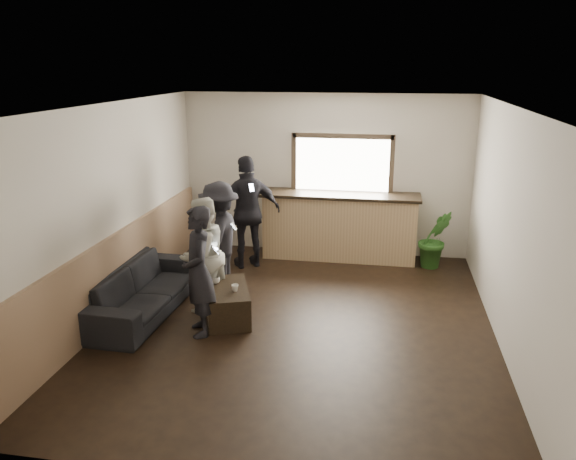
% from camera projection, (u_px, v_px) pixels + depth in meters
% --- Properties ---
extents(ground, '(5.00, 6.00, 0.01)m').
position_uv_depth(ground, '(298.00, 323.00, 7.39)').
color(ground, black).
extents(room_shell, '(5.01, 6.01, 2.80)m').
position_uv_depth(room_shell, '(241.00, 212.00, 7.09)').
color(room_shell, silver).
rests_on(room_shell, ground).
extents(bar_counter, '(2.70, 0.68, 2.13)m').
position_uv_depth(bar_counter, '(339.00, 222.00, 9.70)').
color(bar_counter, tan).
rests_on(bar_counter, ground).
extents(sofa, '(0.96, 2.28, 0.66)m').
position_uv_depth(sofa, '(142.00, 289.00, 7.62)').
color(sofa, black).
rests_on(sofa, ground).
extents(coffee_table, '(0.83, 1.09, 0.43)m').
position_uv_depth(coffee_table, '(228.00, 303.00, 7.47)').
color(coffee_table, black).
rests_on(coffee_table, ground).
extents(cup_a, '(0.13, 0.13, 0.09)m').
position_uv_depth(cup_a, '(216.00, 280.00, 7.55)').
color(cup_a, silver).
rests_on(cup_a, coffee_table).
extents(cup_b, '(0.12, 0.12, 0.09)m').
position_uv_depth(cup_b, '(235.00, 288.00, 7.29)').
color(cup_b, silver).
rests_on(cup_b, coffee_table).
extents(potted_plant, '(0.64, 0.57, 0.98)m').
position_uv_depth(potted_plant, '(435.00, 239.00, 9.26)').
color(potted_plant, '#2D6623').
rests_on(potted_plant, ground).
extents(person_a, '(0.62, 0.71, 1.65)m').
position_uv_depth(person_a, '(198.00, 272.00, 6.89)').
color(person_a, black).
rests_on(person_a, ground).
extents(person_b, '(0.86, 0.94, 1.58)m').
position_uv_depth(person_b, '(203.00, 255.00, 7.59)').
color(person_b, '#B7B5A5').
rests_on(person_b, ground).
extents(person_c, '(0.64, 1.08, 1.64)m').
position_uv_depth(person_c, '(220.00, 237.00, 8.28)').
color(person_c, black).
rests_on(person_c, ground).
extents(person_d, '(1.17, 0.94, 1.86)m').
position_uv_depth(person_d, '(248.00, 212.00, 9.19)').
color(person_d, black).
rests_on(person_d, ground).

